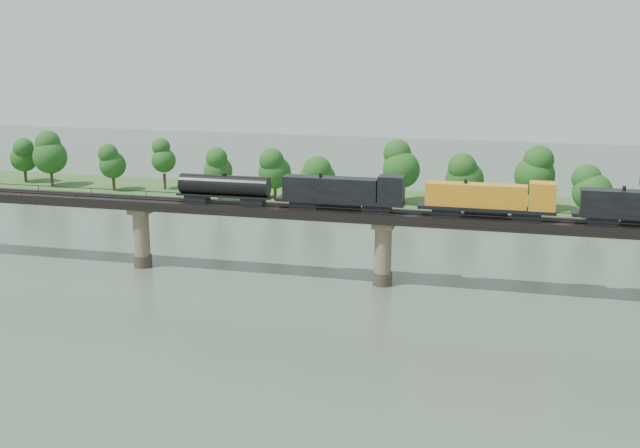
# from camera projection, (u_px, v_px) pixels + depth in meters

# --- Properties ---
(ground) EXTENTS (400.00, 400.00, 0.00)m
(ground) POSITION_uv_depth(u_px,v_px,m) (339.00, 361.00, 94.64)
(ground) COLOR #3B4C3D
(ground) RESTS_ON ground
(far_bank) EXTENTS (300.00, 24.00, 1.60)m
(far_bank) POSITION_uv_depth(u_px,v_px,m) (425.00, 205.00, 174.57)
(far_bank) COLOR #2C5220
(far_bank) RESTS_ON ground
(bridge) EXTENTS (236.00, 30.00, 11.50)m
(bridge) POSITION_uv_depth(u_px,v_px,m) (383.00, 250.00, 121.63)
(bridge) COLOR #473A2D
(bridge) RESTS_ON ground
(bridge_superstructure) EXTENTS (220.00, 4.90, 0.75)m
(bridge_superstructure) POSITION_uv_depth(u_px,v_px,m) (384.00, 210.00, 120.13)
(bridge_superstructure) COLOR black
(bridge_superstructure) RESTS_ON bridge
(far_treeline) EXTENTS (289.06, 17.54, 13.60)m
(far_treeline) POSITION_uv_depth(u_px,v_px,m) (385.00, 171.00, 170.39)
(far_treeline) COLOR #382619
(far_treeline) RESTS_ON far_bank
(freight_train) EXTENTS (79.65, 3.10, 5.48)m
(freight_train) POSITION_uv_depth(u_px,v_px,m) (438.00, 197.00, 117.70)
(freight_train) COLOR black
(freight_train) RESTS_ON bridge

